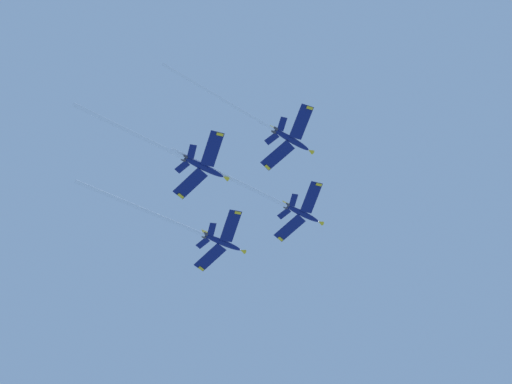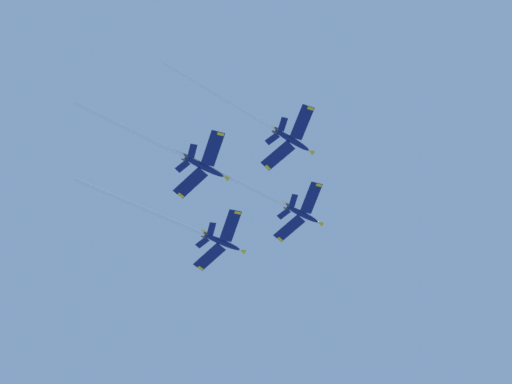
% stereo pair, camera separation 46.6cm
% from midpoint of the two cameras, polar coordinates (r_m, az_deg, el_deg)
% --- Properties ---
extents(jet_lead, '(42.41, 27.67, 19.09)m').
position_cam_midpoint_polar(jet_lead, '(179.14, 1.17, -0.52)').
color(jet_lead, navy).
extents(jet_left_wing, '(42.97, 27.37, 19.08)m').
position_cam_midpoint_polar(jet_left_wing, '(175.40, -5.74, -3.09)').
color(jet_left_wing, navy).
extents(jet_right_wing, '(39.25, 26.81, 18.31)m').
position_cam_midpoint_polar(jet_right_wing, '(169.77, 1.33, 5.41)').
color(jet_right_wing, navy).
extents(jet_slot, '(36.72, 24.48, 16.36)m').
position_cam_midpoint_polar(jet_slot, '(164.85, -6.91, 3.31)').
color(jet_slot, navy).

